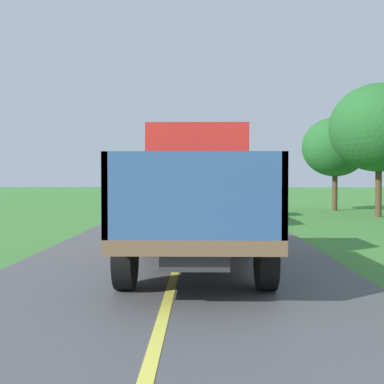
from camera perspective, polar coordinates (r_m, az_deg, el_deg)
name	(u,v)px	position (r m, az deg, el deg)	size (l,w,h in m)	color
banana_truck_near	(197,192)	(9.92, 0.55, 0.02)	(2.38, 5.82, 2.80)	#2D2D30
banana_truck_far	(207,185)	(20.57, 1.69, 0.80)	(2.38, 5.81, 2.80)	#2D2D30
roadside_tree_near_left	(335,147)	(27.89, 16.14, 4.99)	(3.54, 3.54, 5.03)	#4C3823
roadside_tree_mid_right	(379,128)	(23.89, 20.72, 6.92)	(4.39, 4.39, 5.99)	#4C3823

